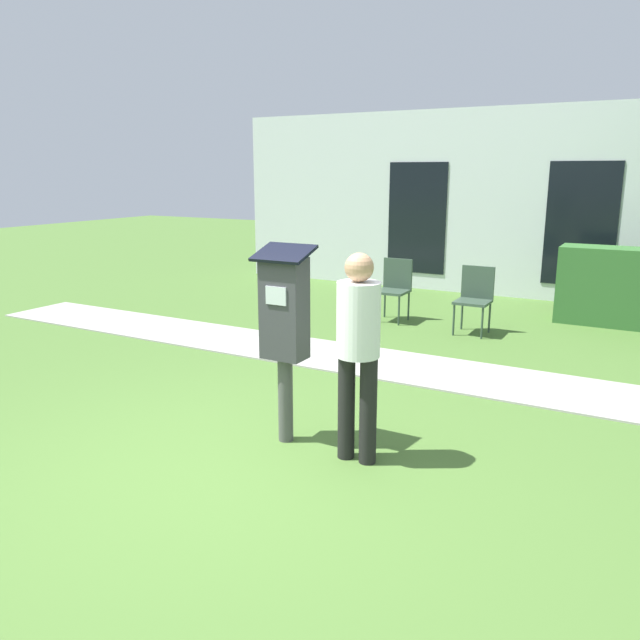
{
  "coord_description": "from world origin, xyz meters",
  "views": [
    {
      "loc": [
        2.63,
        -3.4,
        2.14
      ],
      "look_at": [
        0.42,
        0.58,
        1.05
      ],
      "focal_mm": 35.0,
      "sensor_mm": 36.0,
      "label": 1
    }
  ],
  "objects_px": {
    "person_standing": "(358,342)",
    "outdoor_chair_middle": "(475,294)",
    "parking_meter": "(284,319)",
    "outdoor_chair_left": "(395,285)"
  },
  "relations": [
    {
      "from": "person_standing",
      "to": "parking_meter",
      "type": "bearing_deg",
      "value": -175.66
    },
    {
      "from": "parking_meter",
      "to": "outdoor_chair_left",
      "type": "height_order",
      "value": "parking_meter"
    },
    {
      "from": "person_standing",
      "to": "outdoor_chair_middle",
      "type": "relative_size",
      "value": 1.76
    },
    {
      "from": "person_standing",
      "to": "outdoor_chair_left",
      "type": "relative_size",
      "value": 1.76
    },
    {
      "from": "parking_meter",
      "to": "outdoor_chair_middle",
      "type": "bearing_deg",
      "value": 84.92
    },
    {
      "from": "person_standing",
      "to": "outdoor_chair_middle",
      "type": "xyz_separation_m",
      "value": [
        -0.28,
        4.24,
        -0.4
      ]
    },
    {
      "from": "parking_meter",
      "to": "person_standing",
      "type": "distance_m",
      "value": 0.66
    },
    {
      "from": "parking_meter",
      "to": "outdoor_chair_middle",
      "type": "xyz_separation_m",
      "value": [
        0.37,
        4.2,
        -0.49
      ]
    },
    {
      "from": "outdoor_chair_left",
      "to": "outdoor_chair_middle",
      "type": "relative_size",
      "value": 1.0
    },
    {
      "from": "outdoor_chair_left",
      "to": "outdoor_chair_middle",
      "type": "height_order",
      "value": "same"
    }
  ]
}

